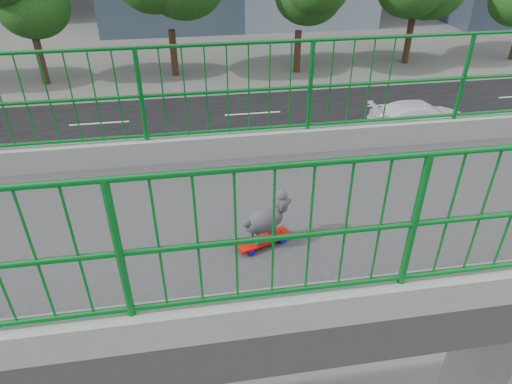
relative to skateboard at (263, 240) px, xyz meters
The scene contains 7 objects.
road 16.01m from the skateboard, 159.18° to the right, with size 18.00×90.00×0.02m, color black.
street_trees 26.87m from the skateboard, behind, with size 5.30×60.40×7.26m.
skateboard is the anchor object (origin of this frame).
poodle 0.25m from the skateboard, 111.90° to the left, with size 0.32×0.49×0.43m.
car_1 14.38m from the skateboard, 138.47° to the left, with size 1.38×3.96×1.30m, color red.
car_2 14.96m from the skateboard, 161.02° to the right, with size 2.58×5.60×1.56m, color red.
car_3 20.28m from the skateboard, 146.34° to the left, with size 2.04×5.03×1.46m, color white.
Camera 1 is at (3.75, 4.50, 9.76)m, focal length 32.12 mm.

